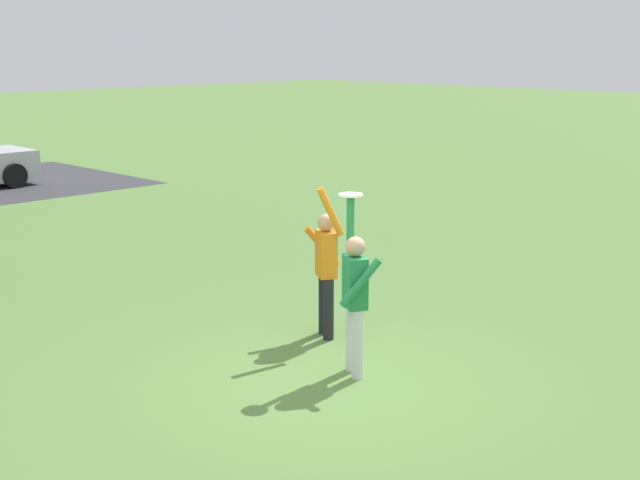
# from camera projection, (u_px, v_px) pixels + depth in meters

# --- Properties ---
(ground_plane) EXTENTS (120.00, 120.00, 0.00)m
(ground_plane) POSITION_uv_depth(u_px,v_px,m) (329.00, 380.00, 10.08)
(ground_plane) COLOR #567F3D
(person_catcher) EXTENTS (0.53, 0.59, 2.08)m
(person_catcher) POSITION_uv_depth(u_px,v_px,m) (355.00, 293.00, 10.06)
(person_catcher) COLOR silver
(person_catcher) RESTS_ON ground_plane
(person_defender) EXTENTS (0.62, 0.66, 2.04)m
(person_defender) POSITION_uv_depth(u_px,v_px,m) (326.00, 264.00, 11.39)
(person_defender) COLOR black
(person_defender) RESTS_ON ground_plane
(frisbee_disc) EXTENTS (0.28, 0.28, 0.02)m
(frisbee_disc) POSITION_uv_depth(u_px,v_px,m) (351.00, 195.00, 10.03)
(frisbee_disc) COLOR white
(frisbee_disc) RESTS_ON person_catcher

